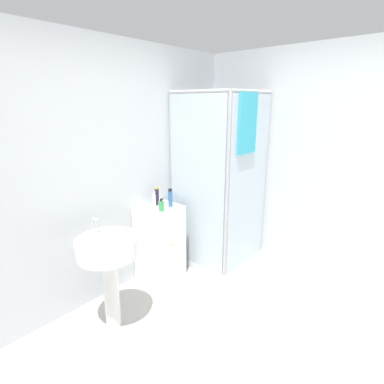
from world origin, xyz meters
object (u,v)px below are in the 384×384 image
object	(u,v)px
sink	(108,257)
lotion_bottle_white	(154,200)
soap_dispenser	(161,206)
shampoo_bottle_blue	(170,198)
shampoo_bottle_tall_black	(157,196)

from	to	relation	value
sink	lotion_bottle_white	world-z (taller)	lotion_bottle_white
soap_dispenser	lotion_bottle_white	xyz separation A→B (m)	(0.03, 0.15, 0.02)
sink	lotion_bottle_white	bearing A→B (deg)	21.21
sink	soap_dispenser	world-z (taller)	sink
shampoo_bottle_blue	lotion_bottle_white	size ratio (longest dim) A/B	1.15
soap_dispenser	shampoo_bottle_blue	world-z (taller)	shampoo_bottle_blue
shampoo_bottle_blue	lotion_bottle_white	bearing A→B (deg)	133.48
sink	shampoo_bottle_tall_black	distance (m)	0.96
shampoo_bottle_tall_black	shampoo_bottle_blue	size ratio (longest dim) A/B	1.04
soap_dispenser	sink	bearing A→B (deg)	-167.91
sink	shampoo_bottle_tall_black	bearing A→B (deg)	21.07
shampoo_bottle_tall_black	shampoo_bottle_blue	distance (m)	0.16
sink	shampoo_bottle_blue	bearing A→B (deg)	11.31
shampoo_bottle_tall_black	shampoo_bottle_blue	world-z (taller)	shampoo_bottle_tall_black
lotion_bottle_white	sink	bearing A→B (deg)	-158.79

